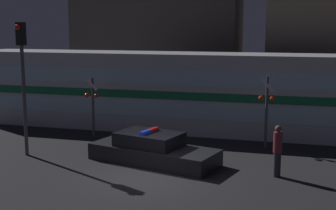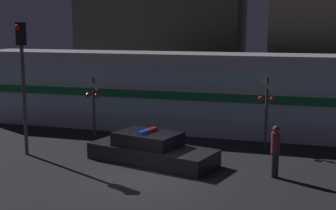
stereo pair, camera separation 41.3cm
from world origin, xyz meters
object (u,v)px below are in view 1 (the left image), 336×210
train (179,91)px  pedestrian (277,150)px  crossing_signal_near (266,107)px  traffic_light_corner (22,68)px  police_car (153,150)px

train → pedestrian: bearing=-51.2°
crossing_signal_near → traffic_light_corner: bearing=-157.9°
train → police_car: size_ratio=4.14×
pedestrian → train: bearing=128.8°
pedestrian → traffic_light_corner: size_ratio=0.34×
traffic_light_corner → crossing_signal_near: bearing=22.1°
crossing_signal_near → traffic_light_corner: size_ratio=0.58×
pedestrian → traffic_light_corner: bearing=179.7°
train → traffic_light_corner: bearing=-126.3°
police_car → traffic_light_corner: (-5.27, -0.44, 3.10)m
police_car → traffic_light_corner: traffic_light_corner is taller
train → police_car: 6.22m
police_car → crossing_signal_near: 5.40m
pedestrian → traffic_light_corner: traffic_light_corner is taller
crossing_signal_near → traffic_light_corner: traffic_light_corner is taller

